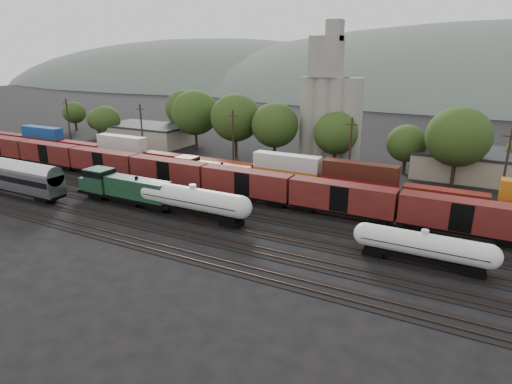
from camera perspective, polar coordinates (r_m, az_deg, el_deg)
The scene contains 14 objects.
ground at distance 64.19m, azimuth -3.80°, elevation -2.56°, with size 600.00×600.00×0.00m, color black.
tracks at distance 64.17m, azimuth -3.80°, elevation -2.52°, with size 180.00×33.20×0.20m.
green_locomotive at distance 69.27m, azimuth -17.50°, elevation 0.60°, with size 18.54×3.27×4.91m.
tank_car_a at distance 60.67m, azimuth -8.36°, elevation -1.07°, with size 18.41×3.30×4.82m.
tank_car_b at distance 50.37m, azimuth 21.40°, elevation -6.73°, with size 15.35×2.75×4.02m.
passenger_coach at distance 82.57m, azimuth -30.57°, elevation 2.19°, with size 25.88×3.19×5.88m.
orange_locomotive at distance 76.74m, azimuth -6.46°, elevation 2.76°, with size 17.73×2.96×4.43m.
boxcar_string at distance 67.07m, azimuth -1.30°, elevation 1.19°, with size 169.00×2.90×4.20m.
container_wall at distance 81.13m, azimuth -4.87°, elevation 3.62°, with size 160.00×2.60×5.80m.
grain_silo at distance 92.35m, azimuth 9.79°, elevation 10.67°, with size 13.40×5.00×29.00m.
industrial_sheds at distance 92.12m, azimuth 11.34°, elevation 5.07°, with size 119.38×17.26×5.10m.
tree_band at distance 91.79m, azimuth 10.67°, elevation 8.56°, with size 162.32×23.95×14.43m.
utility_poles at distance 81.35m, azimuth 4.26°, elevation 6.34°, with size 122.20×0.36×12.00m.
distant_hills at distance 314.19m, azimuth 26.35°, elevation 8.09°, with size 860.00×286.00×130.00m.
Camera 1 is at (31.75, -51.16, 22.22)m, focal length 30.00 mm.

